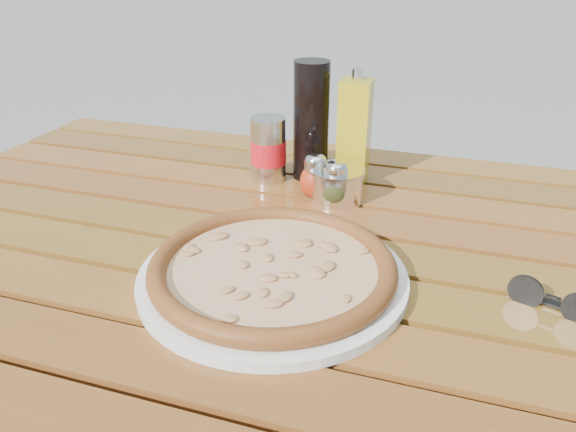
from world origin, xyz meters
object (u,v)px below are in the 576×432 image
(pizza, at_px, (273,267))
(dark_bottle, at_px, (311,121))
(table, at_px, (284,281))
(olive_oil_cruet, at_px, (354,131))
(pepper_shaker, at_px, (315,177))
(soda_can, at_px, (268,150))
(parmesan_tin, at_px, (337,184))
(plate, at_px, (273,277))
(sunglasses, at_px, (553,301))
(oregano_shaker, at_px, (335,185))

(pizza, height_order, dark_bottle, dark_bottle)
(table, distance_m, olive_oil_cruet, 0.32)
(pepper_shaker, xyz_separation_m, soda_can, (-0.11, 0.05, 0.02))
(parmesan_tin, bearing_deg, plate, -94.08)
(soda_can, xyz_separation_m, parmesan_tin, (0.15, -0.06, -0.03))
(plate, xyz_separation_m, sunglasses, (0.35, 0.04, 0.01))
(dark_bottle, bearing_deg, pepper_shaker, -69.12)
(soda_can, bearing_deg, pizza, -69.33)
(sunglasses, bearing_deg, dark_bottle, 160.16)
(plate, height_order, oregano_shaker, oregano_shaker)
(pizza, xyz_separation_m, sunglasses, (0.35, 0.04, -0.01))
(plate, height_order, pepper_shaker, pepper_shaker)
(plate, relative_size, sunglasses, 3.26)
(sunglasses, bearing_deg, pepper_shaker, 166.46)
(pepper_shaker, bearing_deg, pizza, -85.91)
(dark_bottle, bearing_deg, plate, -81.64)
(soda_can, xyz_separation_m, olive_oil_cruet, (0.15, 0.05, 0.04))
(oregano_shaker, bearing_deg, pepper_shaker, 151.81)
(sunglasses, bearing_deg, table, -171.89)
(pepper_shaker, xyz_separation_m, dark_bottle, (-0.03, 0.09, 0.07))
(parmesan_tin, relative_size, sunglasses, 1.15)
(pizza, relative_size, sunglasses, 3.62)
(plate, distance_m, soda_can, 0.36)
(plate, relative_size, dark_bottle, 1.64)
(table, distance_m, sunglasses, 0.39)
(plate, height_order, dark_bottle, dark_bottle)
(parmesan_tin, bearing_deg, soda_can, 159.20)
(pizza, xyz_separation_m, soda_can, (-0.13, 0.34, 0.04))
(pizza, distance_m, dark_bottle, 0.39)
(table, distance_m, oregano_shaker, 0.19)
(plate, xyz_separation_m, dark_bottle, (-0.05, 0.37, 0.10))
(dark_bottle, height_order, olive_oil_cruet, dark_bottle)
(pepper_shaker, distance_m, soda_can, 0.12)
(pizza, height_order, sunglasses, sunglasses)
(table, xyz_separation_m, soda_can, (-0.10, 0.22, 0.13))
(pizza, xyz_separation_m, olive_oil_cruet, (0.03, 0.38, 0.07))
(pepper_shaker, height_order, parmesan_tin, pepper_shaker)
(parmesan_tin, bearing_deg, sunglasses, -35.82)
(olive_oil_cruet, xyz_separation_m, sunglasses, (0.32, -0.34, -0.08))
(plate, xyz_separation_m, oregano_shaker, (0.02, 0.26, 0.03))
(pepper_shaker, bearing_deg, sunglasses, -32.89)
(soda_can, height_order, sunglasses, soda_can)
(plate, xyz_separation_m, pizza, (0.00, -0.00, 0.02))
(dark_bottle, bearing_deg, table, -82.95)
(table, height_order, plate, plate)
(pepper_shaker, xyz_separation_m, sunglasses, (0.37, -0.24, -0.02))
(pepper_shaker, height_order, olive_oil_cruet, olive_oil_cruet)
(plate, relative_size, pepper_shaker, 4.39)
(parmesan_tin, bearing_deg, olive_oil_cruet, 86.85)
(soda_can, bearing_deg, dark_bottle, 26.46)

